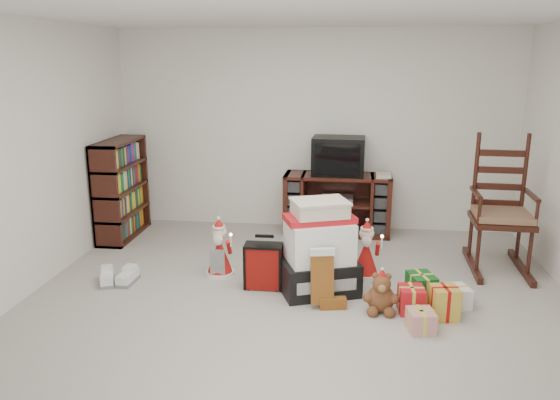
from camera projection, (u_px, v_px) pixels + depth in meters
The scene contains 13 objects.
room at pixel (297, 171), 4.47m from camera, with size 5.01×5.01×2.51m.
tv_stand at pixel (337, 204), 6.80m from camera, with size 1.32×0.50×0.75m.
bookshelf at pixel (121, 191), 6.64m from camera, with size 0.33×0.98×1.19m.
rocking_chair at pixel (499, 222), 5.66m from camera, with size 0.62×0.98×1.45m.
gift_pile at pixel (319, 253), 5.07m from camera, with size 0.83×0.71×0.87m.
red_suitcase at pixel (263, 266), 5.19m from camera, with size 0.34×0.18×0.51m.
stocking at pixel (322, 278), 4.78m from camera, with size 0.26×0.11×0.55m, color #10790D, non-canonical shape.
teddy_bear at pixel (381, 295), 4.72m from camera, with size 0.24×0.21×0.35m.
santa_figurine at pixel (366, 255), 5.47m from camera, with size 0.29×0.28×0.60m.
mrs_claus_figurine at pixel (220, 253), 5.51m from camera, with size 0.29×0.28×0.60m.
sneaker_pair at pixel (118, 278), 5.34m from camera, with size 0.39×0.33×0.11m.
gift_cluster at pixel (428, 299), 4.71m from camera, with size 0.72×0.81×0.25m.
crt_television at pixel (338, 156), 6.67m from camera, with size 0.65×0.48×0.46m.
Camera 1 is at (0.39, -4.37, 2.15)m, focal length 35.00 mm.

